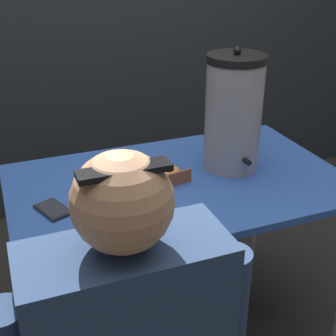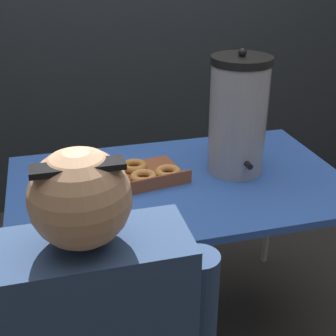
% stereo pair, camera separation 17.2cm
% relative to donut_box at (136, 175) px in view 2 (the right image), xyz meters
% --- Properties ---
extents(ground_plane, '(12.00, 12.00, 0.00)m').
position_rel_donut_box_xyz_m(ground_plane, '(0.15, -0.05, -0.75)').
color(ground_plane, '#2D2B28').
extents(folding_table, '(1.25, 0.78, 0.73)m').
position_rel_donut_box_xyz_m(folding_table, '(0.15, -0.05, -0.07)').
color(folding_table, '#2D56B2').
rests_on(folding_table, ground).
extents(donut_box, '(0.37, 0.29, 0.05)m').
position_rel_donut_box_xyz_m(donut_box, '(0.00, 0.00, 0.00)').
color(donut_box, brown).
rests_on(donut_box, folding_table).
extents(coffee_urn, '(0.22, 0.25, 0.48)m').
position_rel_donut_box_xyz_m(coffee_urn, '(0.39, -0.01, 0.20)').
color(coffee_urn, '#939399').
rests_on(coffee_urn, folding_table).
extents(cell_phone, '(0.12, 0.15, 0.01)m').
position_rel_donut_box_xyz_m(cell_phone, '(-0.32, -0.10, -0.01)').
color(cell_phone, black).
rests_on(cell_phone, folding_table).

